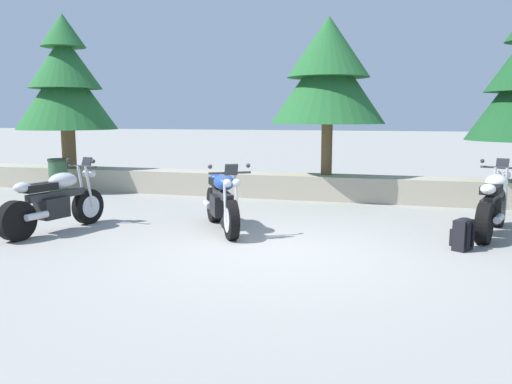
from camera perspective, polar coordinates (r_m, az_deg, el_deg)
ground_plane at (r=7.34m, az=2.10°, el=-6.54°), size 120.00×120.00×0.00m
stone_wall at (r=11.93m, az=7.57°, el=0.54°), size 36.00×0.80×0.55m
motorcycle_silver_near_left at (r=9.10m, az=-21.27°, el=-1.08°), size 0.78×2.05×1.18m
motorcycle_blue_centre at (r=8.59m, az=-3.75°, el=-1.05°), size 1.22×1.85×1.18m
motorcycle_white_far_right at (r=9.10m, az=24.76°, el=-1.28°), size 0.90×2.01×1.18m
rider_backpack at (r=7.91m, az=21.86°, el=-4.26°), size 0.34×0.35×0.47m
pine_tree_far_left at (r=14.15m, az=-20.33°, el=11.38°), size 2.50×2.50×3.86m
pine_tree_mid_left at (r=12.01m, az=7.98°, el=12.93°), size 2.58×2.58×3.54m
trash_bin at (r=13.51m, az=-21.02°, el=1.65°), size 0.46×0.46×0.86m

